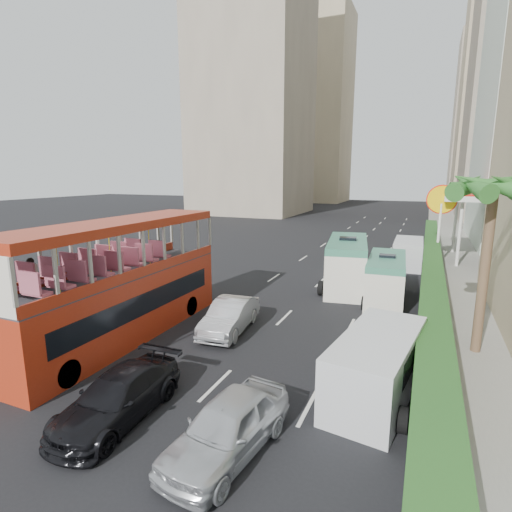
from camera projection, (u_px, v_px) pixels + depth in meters
The scene contains 19 objects.
ground_plane at pixel (251, 362), 14.99m from camera, with size 200.00×200.00×0.00m, color black.
double_decker_bus at pixel (121, 281), 16.79m from camera, with size 2.50×11.00×5.06m, color #A62912.
car_silver_lane_a at pixel (230, 331), 17.97m from camera, with size 1.50×4.31×1.42m, color silver.
car_silver_lane_b at pixel (228, 452), 10.13m from camera, with size 1.71×4.25×1.45m, color silver.
car_black at pixel (120, 417), 11.59m from camera, with size 1.85×4.54×1.32m, color black.
van_asset at pixel (351, 281), 26.39m from camera, with size 2.23×4.84×1.35m, color silver.
minibus_near at pixel (347, 264), 24.66m from camera, with size 2.25×6.74×2.99m, color silver.
minibus_far at pixel (386, 279), 21.93m from camera, with size 1.88×5.64×2.50m, color silver.
panel_van_near at pixel (377, 366), 12.55m from camera, with size 2.03×5.07×2.03m, color silver.
panel_van_far at pixel (408, 253), 30.50m from camera, with size 2.02×5.05×2.02m, color silver.
sidewalk at pixel (466, 256), 34.02m from camera, with size 6.00×120.00×0.18m, color #99968C.
kerb_wall at pixel (431, 275), 25.07m from camera, with size 0.30×44.00×1.00m, color silver.
hedge at pixel (432, 262), 24.90m from camera, with size 1.10×44.00×0.70m, color #2D6626.
palm_tree at pixel (484, 271), 14.91m from camera, with size 0.36×0.36×6.40m, color brown.
shell_station at pixel (486, 228), 31.30m from camera, with size 6.50×8.00×5.50m, color silver.
tower_far_a at pixel (500, 95), 77.86m from camera, with size 14.00×14.00×44.00m, color #C0AE89.
tower_far_b at pixel (485, 120), 98.07m from camera, with size 14.00×14.00×40.00m, color tan.
tower_left_a at pixel (252, 61), 68.54m from camera, with size 18.00×18.00×52.00m, color tan.
tower_left_b at pixel (316, 109), 99.89m from camera, with size 16.00×16.00×46.00m, color #C0AE89.
Camera 1 is at (5.64, -12.69, 6.93)m, focal length 28.00 mm.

